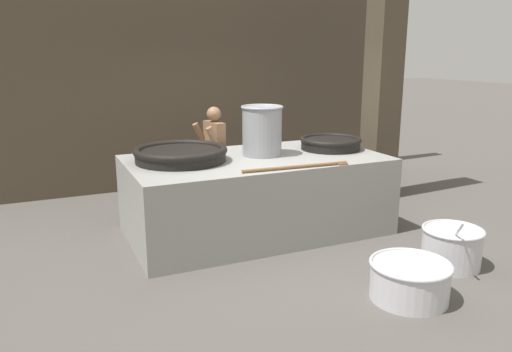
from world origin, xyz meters
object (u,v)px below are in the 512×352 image
Objects in this scene: prep_bowl_vegetables at (452,246)px; prep_bowl_meat at (410,279)px; cook at (214,154)px; giant_wok_far at (331,143)px; stock_pot at (262,130)px; giant_wok_near at (181,154)px.

prep_bowl_vegetables is 1.01m from prep_bowl_meat.
prep_bowl_vegetables is at bearing 110.10° from cook.
prep_bowl_meat is (-0.59, -2.38, -0.88)m from giant_wok_far.
stock_pot is (-1.03, 0.01, 0.24)m from giant_wok_far.
stock_pot reaches higher than prep_bowl_vegetables.
giant_wok_near is 1.48× the size of prep_bowl_meat.
stock_pot reaches higher than giant_wok_near.
cook is (-0.26, 1.14, -0.50)m from stock_pot.
giant_wok_far is at bearing 130.86° from cook.
stock_pot reaches higher than prep_bowl_meat.
prep_bowl_vegetables is at bearing -40.08° from giant_wok_near.
giant_wok_far is 2.60m from prep_bowl_meat.
prep_bowl_meat is at bearing 93.81° from cook.
stock_pot is at bearing 100.44° from prep_bowl_meat.
giant_wok_near is at bearing 176.69° from stock_pot.
stock_pot is at bearing -3.31° from giant_wok_near.
prep_bowl_meat is (0.44, -2.39, -1.12)m from stock_pot.
giant_wok_far is 1.08× the size of prep_bowl_meat.
cook is at bearing 53.08° from giant_wok_near.
giant_wok_near is at bearing 121.57° from prep_bowl_meat.
stock_pot is at bearing 179.19° from giant_wok_far.
giant_wok_far is 2.17m from prep_bowl_vegetables.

